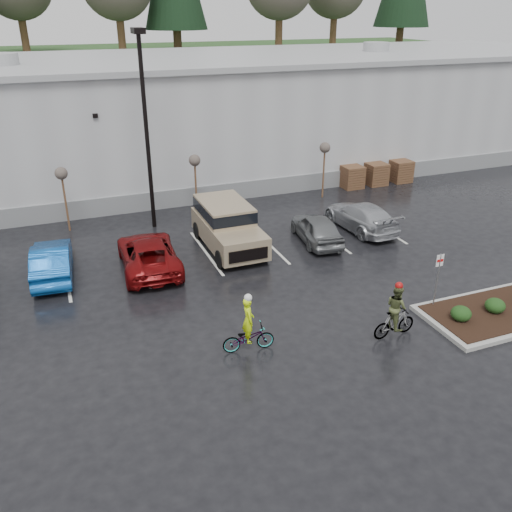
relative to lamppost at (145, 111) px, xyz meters
name	(u,v)px	position (x,y,z in m)	size (l,w,h in m)	color
ground	(344,332)	(4.00, -12.00, -5.69)	(120.00, 120.00, 0.00)	black
warehouse	(179,114)	(4.00, 9.99, -2.04)	(60.50, 15.50, 7.20)	#A8AAAD
wooded_ridge	(124,82)	(4.00, 33.00, -2.69)	(80.00, 25.00, 6.00)	#1D3B18
lamppost	(145,111)	(0.00, 0.00, 0.00)	(0.50, 1.00, 9.22)	black
sapling_west	(62,177)	(-4.00, 1.00, -2.96)	(0.60, 0.60, 3.20)	#4D371E
sapling_mid	(195,164)	(2.50, 1.00, -2.96)	(0.60, 0.60, 3.20)	#4D371E
sapling_east	(325,151)	(10.00, 1.00, -2.96)	(0.60, 0.60, 3.20)	#4D371E
pallet_stack_a	(352,177)	(12.50, 2.00, -5.01)	(1.20, 1.20, 1.35)	#4D371E
pallet_stack_b	(376,174)	(14.20, 2.00, -5.01)	(1.20, 1.20, 1.35)	#4D371E
pallet_stack_c	(400,171)	(16.00, 2.00, -5.01)	(1.20, 1.20, 1.35)	#4D371E
shrub_a	(461,314)	(8.00, -13.00, -5.27)	(0.70, 0.70, 0.52)	#1A3512
shrub_b	(495,306)	(9.50, -13.00, -5.27)	(0.70, 0.70, 0.52)	#1A3512
fire_lane_sign	(438,274)	(7.80, -11.80, -4.28)	(0.30, 0.05, 2.20)	gray
car_blue	(52,261)	(-4.96, -3.99, -4.99)	(1.48, 4.24, 1.40)	#0D4898
car_red	(148,254)	(-1.17, -4.68, -5.01)	(2.26, 4.89, 1.36)	maroon
suv_tan	(229,228)	(2.61, -3.96, -4.66)	(2.20, 5.10, 2.06)	gray
car_grey	(317,228)	(6.69, -4.67, -5.02)	(1.57, 3.91, 1.33)	slate
car_far_silver	(361,216)	(9.44, -4.05, -5.02)	(1.87, 4.61, 1.34)	#B4B7BD
cyclist_hivis	(248,333)	(0.60, -11.78, -5.04)	(1.74, 0.78, 2.04)	#3F3F44
cyclist_olive	(395,316)	(5.41, -12.79, -4.93)	(1.58, 0.77, 2.03)	#3F3F44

